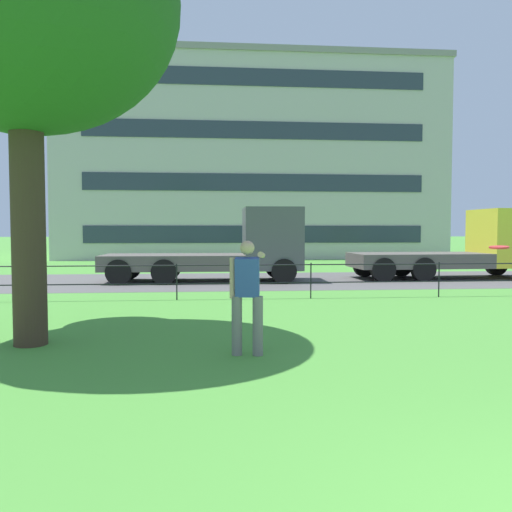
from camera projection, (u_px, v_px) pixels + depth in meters
name	position (u px, v px, depth m)	size (l,w,h in m)	color
street_strip	(284.00, 280.00, 19.49)	(80.00, 6.80, 0.01)	#565454
park_fence	(311.00, 275.00, 14.26)	(37.23, 0.04, 1.00)	black
tree_large_lawn	(8.00, 2.00, 8.26)	(5.05, 5.45, 7.79)	#423023
person_thrower	(247.00, 293.00, 7.77)	(0.60, 0.76, 1.75)	slate
frisbee	(499.00, 247.00, 7.40)	(0.38, 0.38, 0.05)	red
flatbed_truck_left	(233.00, 249.00, 19.05)	(7.32, 2.47, 2.75)	#4C4C51
flatbed_truck_far_left	(470.00, 248.00, 20.34)	(7.36, 2.61, 2.75)	yellow
apartment_building_background	(249.00, 166.00, 39.13)	(26.12, 13.67, 13.63)	#B7B2AD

